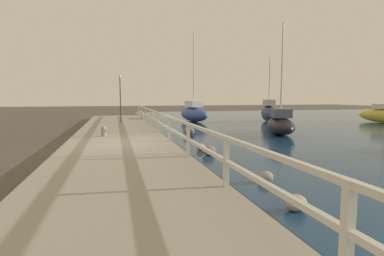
{
  "coord_description": "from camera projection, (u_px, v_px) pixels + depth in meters",
  "views": [
    {
      "loc": [
        -0.14,
        -12.02,
        2.1
      ],
      "look_at": [
        2.44,
        -2.02,
        1.03
      ],
      "focal_mm": 28.0,
      "sensor_mm": 36.0,
      "label": 1
    }
  ],
  "objects": [
    {
      "name": "boulder_downstream",
      "position": [
        296.0,
        203.0,
        5.52
      ],
      "size": [
        0.41,
        0.37,
        0.31
      ],
      "color": "gray",
      "rests_on": "ground"
    },
    {
      "name": "dock_walkway",
      "position": [
        120.0,
        147.0,
        11.82
      ],
      "size": [
        4.2,
        36.0,
        0.3
      ],
      "color": "gray",
      "rests_on": "ground"
    },
    {
      "name": "sailboat_blue",
      "position": [
        194.0,
        113.0,
        25.63
      ],
      "size": [
        2.11,
        4.88,
        7.54
      ],
      "rotation": [
        0.0,
        0.0,
        0.16
      ],
      "color": "#2D4C9E",
      "rests_on": "water_surface"
    },
    {
      "name": "boulder_upstream",
      "position": [
        266.0,
        177.0,
        7.37
      ],
      "size": [
        0.38,
        0.34,
        0.29
      ],
      "color": "gray",
      "rests_on": "ground"
    },
    {
      "name": "boulder_mid_strip",
      "position": [
        189.0,
        131.0,
        16.41
      ],
      "size": [
        0.62,
        0.56,
        0.47
      ],
      "color": "#666056",
      "rests_on": "ground"
    },
    {
      "name": "ground_plane",
      "position": [
        120.0,
        150.0,
        11.83
      ],
      "size": [
        120.0,
        120.0,
        0.0
      ],
      "primitive_type": "plane",
      "color": "#4C473D"
    },
    {
      "name": "boulder_near_dock",
      "position": [
        201.0,
        147.0,
        11.77
      ],
      "size": [
        0.37,
        0.33,
        0.28
      ],
      "color": "gray",
      "rests_on": "ground"
    },
    {
      "name": "mooring_bollard",
      "position": [
        104.0,
        131.0,
        13.82
      ],
      "size": [
        0.24,
        0.24,
        0.48
      ],
      "color": "gray",
      "rests_on": "dock_walkway"
    },
    {
      "name": "boulder_water_edge",
      "position": [
        209.0,
        150.0,
        10.79
      ],
      "size": [
        0.49,
        0.44,
        0.37
      ],
      "color": "slate",
      "rests_on": "ground"
    },
    {
      "name": "dock_lamp",
      "position": [
        120.0,
        91.0,
        20.94
      ],
      "size": [
        0.21,
        0.21,
        3.33
      ],
      "color": "#2D2D33",
      "rests_on": "dock_walkway"
    },
    {
      "name": "sailboat_black",
      "position": [
        280.0,
        124.0,
        16.95
      ],
      "size": [
        2.7,
        4.36,
        6.15
      ],
      "rotation": [
        0.0,
        0.0,
        -0.35
      ],
      "color": "black",
      "rests_on": "water_surface"
    },
    {
      "name": "sailboat_navy",
      "position": [
        269.0,
        112.0,
        25.26
      ],
      "size": [
        2.76,
        5.25,
        5.22
      ],
      "rotation": [
        0.0,
        0.0,
        -0.35
      ],
      "color": "#192347",
      "rests_on": "water_surface"
    },
    {
      "name": "railing",
      "position": [
        169.0,
        124.0,
        12.22
      ],
      "size": [
        0.1,
        32.5,
        1.03
      ],
      "color": "beige",
      "rests_on": "dock_walkway"
    }
  ]
}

